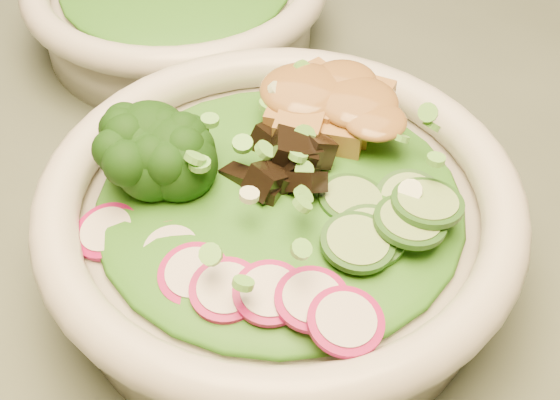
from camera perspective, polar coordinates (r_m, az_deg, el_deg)
The scene contains 10 objects.
salad_bowl at distance 0.44m, azimuth 0.00°, elevation -1.81°, with size 0.27×0.27×0.07m.
side_bowl at distance 0.63m, azimuth -7.49°, elevation 14.12°, with size 0.23×0.23×0.06m.
lettuce_bed at distance 0.42m, azimuth 0.00°, elevation 0.10°, with size 0.20×0.20×0.02m, color #255912.
broccoli_florets at distance 0.43m, azimuth -7.72°, elevation 3.63°, with size 0.08×0.07×0.04m, color black, non-canonical shape.
radish_slices at distance 0.38m, azimuth -3.45°, elevation -6.13°, with size 0.11×0.04×0.02m, color #950B49, non-canonical shape.
cucumber_slices at distance 0.40m, azimuth 8.46°, elevation -1.37°, with size 0.07×0.07×0.04m, color #7BA95E, non-canonical shape.
mushroom_heap at distance 0.42m, azimuth 0.63°, elevation 2.49°, with size 0.07×0.07×0.04m, color black, non-canonical shape.
tofu_cubes at distance 0.46m, azimuth 3.23°, elevation 6.21°, with size 0.09×0.06×0.04m, color brown, non-canonical shape.
peanut_sauce at distance 0.45m, azimuth 3.30°, elevation 7.48°, with size 0.07×0.06×0.02m, color brown.
scallion_garnish at distance 0.40m, azimuth 0.00°, elevation 2.44°, with size 0.19×0.19×0.02m, color #62BA41, non-canonical shape.
Camera 1 is at (-0.04, -0.27, 1.11)m, focal length 50.00 mm.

